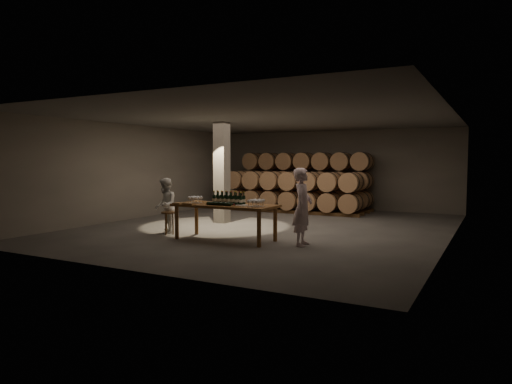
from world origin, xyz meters
The scene contains 15 objects.
room centered at (-1.80, 0.20, 1.60)m, with size 12.00×12.00×12.00m.
tasting_table centered at (0.00, -2.50, 0.80)m, with size 2.60×1.10×0.90m.
barrel_stack_back centered at (-0.96, 5.20, 1.20)m, with size 5.48×0.95×2.31m.
barrel_stack_front centered at (-0.96, 3.80, 0.83)m, with size 5.48×0.95×1.57m.
bottle_cluster centered at (0.08, -2.45, 1.02)m, with size 0.86×0.23×0.33m.
lying_bottles centered at (0.03, -2.82, 0.94)m, with size 0.77×0.08×0.08m.
glass_cluster_left centered at (-0.88, -2.54, 1.03)m, with size 0.31×0.31×0.18m.
glass_cluster_right centered at (0.93, -2.60, 1.02)m, with size 0.30×0.41×0.17m.
plate centered at (0.52, -2.58, 0.91)m, with size 0.30×0.30×0.02m, color white.
notebook_near centered at (-0.80, -2.91, 0.92)m, with size 0.28×0.22×0.03m, color brown.
notebook_corner centered at (-1.14, -2.89, 0.91)m, with size 0.22×0.28×0.02m, color brown.
pen centered at (-0.75, -2.94, 0.91)m, with size 0.01×0.01×0.14m, color black.
stool centered at (-1.80, -2.50, 0.50)m, with size 0.37×0.37×0.62m.
person_man centered at (1.99, -2.27, 0.91)m, with size 0.66×0.44×1.82m, color silver.
person_woman centered at (-2.01, -2.35, 0.76)m, with size 0.74×0.57×1.52m, color white.
Camera 1 is at (6.00, -12.12, 2.00)m, focal length 32.00 mm.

